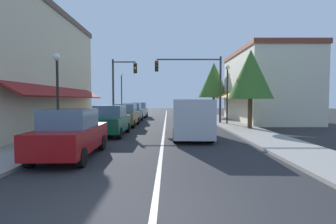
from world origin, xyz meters
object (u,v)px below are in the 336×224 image
parked_car_third_left (126,115)px  tree_right_far (214,80)px  traffic_signal_mast_arm (198,78)px  traffic_signal_left_corner (121,82)px  parked_car_far_left (132,112)px  parked_car_nearest_left (71,134)px  street_lamp_left_near (58,82)px  parked_car_second_left (111,121)px  tree_right_near (251,75)px  street_lamp_left_far (122,88)px  street_lamp_right_mid (227,85)px  van_in_lane (192,117)px  parked_car_distant_left (140,110)px

parked_car_third_left → tree_right_far: (8.83, 10.44, 3.57)m
traffic_signal_mast_arm → traffic_signal_left_corner: 7.07m
traffic_signal_mast_arm → tree_right_far: size_ratio=0.89×
parked_car_far_left → traffic_signal_mast_arm: bearing=-22.4°
traffic_signal_left_corner → parked_car_nearest_left: bearing=-86.5°
parked_car_third_left → tree_right_far: 14.13m
street_lamp_left_near → parked_car_second_left: bearing=50.7°
traffic_signal_mast_arm → tree_right_far: 8.96m
parked_car_far_left → tree_right_near: size_ratio=0.74×
parked_car_nearest_left → tree_right_near: tree_right_near is taller
street_lamp_left_far → parked_car_third_left: bearing=-77.6°
parked_car_far_left → traffic_signal_mast_arm: size_ratio=0.71×
street_lamp_right_mid → street_lamp_left_far: street_lamp_left_far is taller
van_in_lane → street_lamp_left_far: 16.17m
traffic_signal_mast_arm → street_lamp_right_mid: 2.64m
parked_car_second_left → street_lamp_left_near: bearing=-129.4°
traffic_signal_left_corner → tree_right_near: (10.04, -5.83, 0.07)m
parked_car_far_left → traffic_signal_mast_arm: (6.00, -2.43, 3.13)m
parked_car_distant_left → street_lamp_left_near: street_lamp_left_near is taller
parked_car_far_left → street_lamp_right_mid: (8.33, -3.45, 2.43)m
street_lamp_left_far → tree_right_near: 15.61m
parked_car_nearest_left → street_lamp_left_far: size_ratio=0.81×
parked_car_second_left → street_lamp_left_near: size_ratio=0.94×
street_lamp_left_near → van_in_lane: bearing=13.7°
tree_right_near → street_lamp_left_far: bearing=134.5°
parked_car_third_left → van_in_lane: 7.48m
tree_right_far → street_lamp_right_mid: bearing=-93.7°
parked_car_third_left → parked_car_distant_left: (-0.06, 10.24, 0.00)m
traffic_signal_mast_arm → traffic_signal_left_corner: (-6.92, 1.45, -0.25)m
van_in_lane → parked_car_nearest_left: bearing=-133.1°
parked_car_nearest_left → traffic_signal_left_corner: bearing=91.8°
parked_car_far_left → street_lamp_left_near: street_lamp_left_near is taller
van_in_lane → street_lamp_right_mid: (3.58, 6.82, 2.16)m
van_in_lane → street_lamp_right_mid: size_ratio=1.06×
street_lamp_right_mid → street_lamp_left_far: (-10.14, 7.78, 0.12)m
parked_car_distant_left → van_in_lane: 16.78m
parked_car_nearest_left → van_in_lane: bearing=43.6°
street_lamp_left_near → tree_right_near: bearing=24.8°
parked_car_second_left → street_lamp_left_near: street_lamp_left_near is taller
parked_car_second_left → traffic_signal_left_corner: (-1.00, 8.48, 2.89)m
parked_car_third_left → parked_car_far_left: (-0.11, 4.41, 0.00)m
parked_car_second_left → parked_car_distant_left: size_ratio=0.99×
street_lamp_left_near → tree_right_near: 12.20m
parked_car_far_left → tree_right_near: 11.76m
parked_car_nearest_left → traffic_signal_left_corner: size_ratio=0.71×
parked_car_second_left → parked_car_distant_left: same height
parked_car_second_left → tree_right_near: size_ratio=0.74×
parked_car_far_left → street_lamp_left_near: size_ratio=0.95×
parked_car_second_left → tree_right_far: bearing=60.1°
parked_car_second_left → street_lamp_right_mid: size_ratio=0.83×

